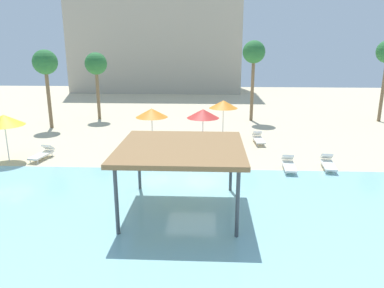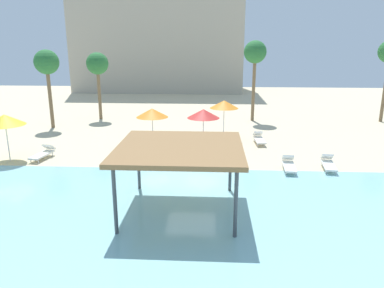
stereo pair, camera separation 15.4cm
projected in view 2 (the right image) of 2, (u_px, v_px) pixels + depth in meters
name	position (u px, v px, depth m)	size (l,w,h in m)	color
ground_plane	(191.00, 180.00, 18.32)	(80.00, 80.00, 0.00)	beige
lagoon_water	(183.00, 231.00, 13.26)	(44.00, 13.50, 0.04)	#8CC6CC
shade_pavilion	(180.00, 150.00, 14.32)	(4.89, 4.89, 2.73)	#42474C
beach_umbrella_orange_0	(152.00, 113.00, 22.84)	(2.00, 2.00, 2.67)	silver
beach_umbrella_red_1	(203.00, 114.00, 22.46)	(2.00, 2.00, 2.69)	silver
beach_umbrella_orange_2	(224.00, 104.00, 25.36)	(1.99, 1.99, 2.77)	silver
beach_umbrella_yellow_3	(5.00, 120.00, 20.72)	(2.23, 2.23, 2.71)	silver
lounge_chair_0	(328.00, 163.00, 19.75)	(0.83, 1.96, 0.74)	white
lounge_chair_2	(259.00, 139.00, 24.87)	(0.71, 1.93, 0.74)	white
lounge_chair_4	(289.00, 165.00, 19.57)	(0.74, 1.94, 0.74)	white
lounge_chair_5	(213.00, 154.00, 21.34)	(1.27, 1.98, 0.74)	white
lounge_chair_6	(43.00, 153.00, 21.62)	(0.89, 1.97, 0.74)	white
palm_tree_0	(255.00, 54.00, 30.75)	(1.90, 1.90, 6.81)	brown
palm_tree_2	(47.00, 64.00, 28.29)	(1.90, 1.90, 6.12)	brown
palm_tree_3	(97.00, 65.00, 31.69)	(1.90, 1.90, 5.82)	brown
hotel_block_0	(159.00, 28.00, 51.23)	(23.01, 9.56, 17.28)	#B2A893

